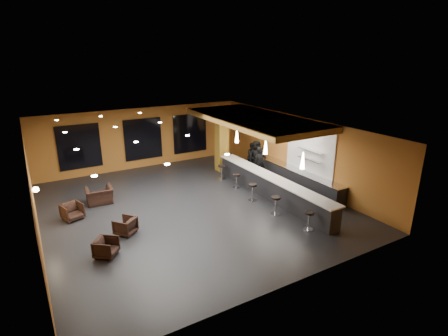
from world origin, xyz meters
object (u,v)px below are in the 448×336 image
prep_counter (296,178)px  armchair_c (72,211)px  staff_b (253,157)px  bar_stool_1 (276,203)px  staff_c (256,156)px  staff_a (260,163)px  pendant_1 (266,147)px  armchair_a (106,247)px  bar_counter (271,187)px  bar_stool_3 (236,179)px  armchair_d (99,196)px  pendant_2 (237,136)px  bar_stool_4 (222,170)px  column (222,141)px  armchair_b (125,226)px  pendant_0 (303,161)px  bar_stool_0 (309,218)px  bar_stool_2 (253,190)px

prep_counter → armchair_c: 10.52m
staff_b → bar_stool_1: staff_b is taller
staff_c → staff_a: bearing=-107.2°
pendant_1 → armchair_a: size_ratio=1.00×
bar_counter → bar_stool_3: bearing=111.8°
armchair_d → bar_stool_1: bar_stool_1 is taller
bar_counter → prep_counter: (2.00, 0.50, -0.07)m
staff_b → armchair_c: size_ratio=2.19×
pendant_1 → staff_b: pendant_1 is taller
pendant_2 → bar_stool_4: pendant_2 is taller
bar_counter → staff_b: staff_b is taller
column → armchair_d: bearing=-169.9°
column → armchair_b: (-6.83, -4.64, -1.43)m
prep_counter → staff_b: size_ratio=3.62×
staff_c → armchair_b: staff_c is taller
prep_counter → staff_a: staff_a is taller
pendant_0 → armchair_d: bearing=143.0°
prep_counter → armchair_c: bearing=170.5°
staff_b → bar_stool_1: 5.75m
pendant_1 → armchair_d: pendant_1 is taller
armchair_d → pendant_2: bearing=-178.9°
bar_stool_4 → column: bearing=59.8°
pendant_1 → bar_stool_3: pendant_1 is taller
column → bar_counter: bearing=-90.0°
prep_counter → bar_counter: bearing=-166.0°
column → pendant_1: (0.00, -4.10, 0.60)m
prep_counter → armchair_a: size_ratio=8.61×
staff_a → column: bearing=136.8°
pendant_0 → bar_stool_0: pendant_0 is taller
pendant_2 → bar_stool_0: bearing=-96.1°
bar_stool_3 → bar_stool_4: (-0.02, 1.47, 0.04)m
armchair_c → pendant_0: bearing=-45.0°
pendant_1 → bar_stool_1: size_ratio=0.87×
pendant_2 → staff_a: bearing=-30.4°
armchair_a → bar_stool_4: size_ratio=0.89×
armchair_b → bar_stool_3: bearing=157.8°
pendant_1 → staff_a: (1.08, 1.87, -1.48)m
bar_stool_1 → bar_stool_4: bearing=87.9°
bar_stool_3 → bar_stool_0: bearing=-89.2°
column → pendant_1: 4.14m
armchair_b → pendant_2: bearing=164.7°
pendant_0 → bar_stool_4: size_ratio=0.89×
pendant_0 → pendant_1: same height
pendant_1 → staff_b: (1.49, 3.13, -1.52)m
staff_c → bar_stool_4: bearing=-168.2°
bar_stool_2 → pendant_2: bearing=72.0°
bar_stool_2 → armchair_a: bearing=-169.0°
column → staff_c: 2.15m
bar_counter → column: column is taller
pendant_1 → bar_counter: bearing=-90.0°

